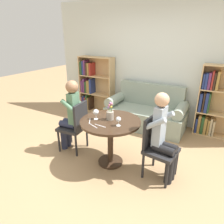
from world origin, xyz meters
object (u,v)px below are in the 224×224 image
object	(u,v)px
couch	(146,113)
chair_right	(157,145)
person_left	(70,114)
flower_vase	(110,114)
wine_glass_right	(118,120)
person_right	(164,137)
chair_left	(76,125)
bookshelf_left	(93,85)
bookshelf_right	(216,104)
wine_glass_left	(96,112)

from	to	relation	value
couch	chair_right	distance (m)	1.70
person_left	flower_vase	distance (m)	0.79
couch	person_left	world-z (taller)	person_left
chair_right	wine_glass_right	distance (m)	0.65
person_right	flower_vase	distance (m)	0.84
chair_left	wine_glass_right	world-z (taller)	chair_left
bookshelf_left	bookshelf_right	world-z (taller)	same
couch	bookshelf_right	distance (m)	1.41
chair_right	bookshelf_left	bearing A→B (deg)	59.61
bookshelf_right	chair_left	bearing A→B (deg)	-138.24
bookshelf_left	wine_glass_right	size ratio (longest dim) A/B	10.51
couch	bookshelf_right	size ratio (longest dim) A/B	1.19
couch	chair_left	world-z (taller)	couch
person_right	chair_right	bearing A→B (deg)	85.03
chair_left	wine_glass_left	size ratio (longest dim) A/B	5.62
couch	wine_glass_left	size ratio (longest dim) A/B	10.63
bookshelf_left	chair_left	bearing A→B (deg)	-64.36
bookshelf_right	flower_vase	bearing A→B (deg)	-126.47
bookshelf_left	person_right	distance (m)	3.01
couch	wine_glass_right	distance (m)	1.79
wine_glass_left	flower_vase	world-z (taller)	flower_vase
person_left	chair_left	bearing A→B (deg)	93.64
chair_right	person_right	size ratio (longest dim) A/B	0.71
bookshelf_left	person_right	size ratio (longest dim) A/B	1.13
couch	chair_right	bearing A→B (deg)	-64.95
bookshelf_left	chair_left	distance (m)	2.04
chair_left	person_right	world-z (taller)	person_right
bookshelf_right	flower_vase	world-z (taller)	bookshelf_right
couch	bookshelf_right	world-z (taller)	bookshelf_right
bookshelf_left	chair_right	xyz separation A→B (m)	(2.31, -1.80, -0.21)
couch	flower_vase	size ratio (longest dim) A/B	6.07
chair_right	wine_glass_left	world-z (taller)	wine_glass_left
chair_left	wine_glass_right	bearing A→B (deg)	75.89
chair_left	chair_right	size ratio (longest dim) A/B	1.00
chair_right	wine_glass_left	size ratio (longest dim) A/B	5.62
couch	wine_glass_right	bearing A→B (deg)	-83.70
chair_right	person_left	size ratio (longest dim) A/B	0.71
couch	wine_glass_right	world-z (taller)	couch
person_left	wine_glass_left	world-z (taller)	person_left
couch	person_left	size ratio (longest dim) A/B	1.34
chair_left	couch	bearing A→B (deg)	150.12
chair_right	wine_glass_right	size ratio (longest dim) A/B	6.62
bookshelf_right	wine_glass_left	distance (m)	2.48
couch	person_right	world-z (taller)	person_right
couch	wine_glass_right	xyz separation A→B (m)	(0.19, -1.70, 0.53)
wine_glass_left	wine_glass_right	xyz separation A→B (m)	(0.40, -0.04, -0.02)
bookshelf_left	chair_right	bearing A→B (deg)	-37.89
flower_vase	person_right	bearing A→B (deg)	1.36
wine_glass_left	bookshelf_right	bearing A→B (deg)	51.26
chair_left	wine_glass_right	size ratio (longest dim) A/B	6.62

